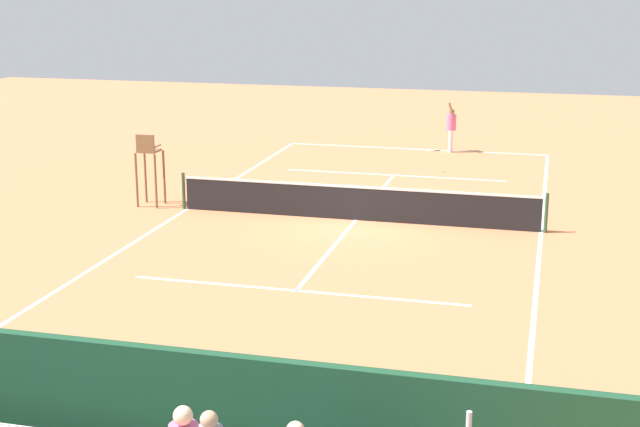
% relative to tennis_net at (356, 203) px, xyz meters
% --- Properties ---
extents(ground_plane, '(60.00, 60.00, 0.00)m').
position_rel_tennis_net_xyz_m(ground_plane, '(0.00, 0.00, -0.50)').
color(ground_plane, '#CC7047').
extents(court_line_markings, '(10.10, 22.20, 0.01)m').
position_rel_tennis_net_xyz_m(court_line_markings, '(0.00, -0.04, -0.50)').
color(court_line_markings, white).
rests_on(court_line_markings, ground).
extents(tennis_net, '(10.30, 0.10, 1.07)m').
position_rel_tennis_net_xyz_m(tennis_net, '(0.00, 0.00, 0.00)').
color(tennis_net, black).
rests_on(tennis_net, ground).
extents(backdrop_wall, '(18.00, 0.16, 2.00)m').
position_rel_tennis_net_xyz_m(backdrop_wall, '(0.00, 14.00, 0.50)').
color(backdrop_wall, '#194228').
rests_on(backdrop_wall, ground).
extents(umpire_chair, '(0.67, 0.67, 2.14)m').
position_rel_tennis_net_xyz_m(umpire_chair, '(6.20, -0.11, 0.81)').
color(umpire_chair, brown).
rests_on(umpire_chair, ground).
extents(tennis_player, '(0.37, 0.53, 1.93)m').
position_rel_tennis_net_xyz_m(tennis_player, '(-1.37, -10.77, 0.51)').
color(tennis_player, white).
rests_on(tennis_player, ground).
extents(tennis_racket, '(0.58, 0.39, 0.03)m').
position_rel_tennis_net_xyz_m(tennis_racket, '(-0.61, -10.76, -0.49)').
color(tennis_racket, black).
rests_on(tennis_racket, ground).
extents(tennis_ball_near, '(0.07, 0.07, 0.07)m').
position_rel_tennis_net_xyz_m(tennis_ball_near, '(-1.55, -6.99, -0.47)').
color(tennis_ball_near, '#CCDB33').
rests_on(tennis_ball_near, ground).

